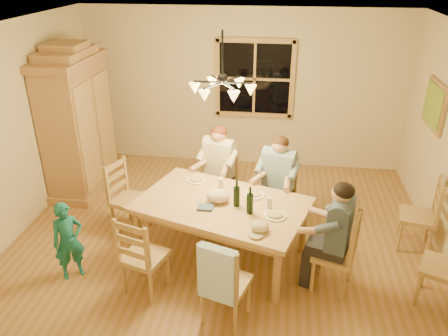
# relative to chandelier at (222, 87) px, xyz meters

# --- Properties ---
(floor) EXTENTS (5.50, 5.50, 0.00)m
(floor) POSITION_rel_chandelier_xyz_m (0.00, 0.00, -2.08)
(floor) COLOR olive
(floor) RESTS_ON ground
(ceiling) EXTENTS (5.50, 5.00, 0.02)m
(ceiling) POSITION_rel_chandelier_xyz_m (0.00, 0.00, 0.62)
(ceiling) COLOR white
(ceiling) RESTS_ON wall_back
(wall_back) EXTENTS (5.50, 0.02, 2.70)m
(wall_back) POSITION_rel_chandelier_xyz_m (0.00, 2.50, -0.73)
(wall_back) COLOR beige
(wall_back) RESTS_ON floor
(wall_left) EXTENTS (0.02, 5.00, 2.70)m
(wall_left) POSITION_rel_chandelier_xyz_m (-2.75, 0.00, -0.73)
(wall_left) COLOR beige
(wall_left) RESTS_ON floor
(window) EXTENTS (1.30, 0.06, 1.30)m
(window) POSITION_rel_chandelier_xyz_m (0.20, 2.47, -0.53)
(window) COLOR black
(window) RESTS_ON wall_back
(painting) EXTENTS (0.06, 0.78, 0.64)m
(painting) POSITION_rel_chandelier_xyz_m (2.71, 1.20, -0.48)
(painting) COLOR olive
(painting) RESTS_ON wall_right
(chandelier) EXTENTS (0.77, 0.68, 0.71)m
(chandelier) POSITION_rel_chandelier_xyz_m (0.00, 0.00, 0.00)
(chandelier) COLOR black
(chandelier) RESTS_ON ceiling
(armoire) EXTENTS (0.66, 1.40, 2.30)m
(armoire) POSITION_rel_chandelier_xyz_m (-2.42, 1.21, -1.02)
(armoire) COLOR olive
(armoire) RESTS_ON floor
(dining_table) EXTENTS (2.24, 1.75, 0.76)m
(dining_table) POSITION_rel_chandelier_xyz_m (0.03, -0.33, -1.41)
(dining_table) COLOR tan
(dining_table) RESTS_ON floor
(chair_far_left) EXTENTS (0.55, 0.53, 0.99)m
(chair_far_left) POSITION_rel_chandelier_xyz_m (-0.15, 0.71, -1.77)
(chair_far_left) COLOR #AF834D
(chair_far_left) RESTS_ON floor
(chair_far_right) EXTENTS (0.55, 0.53, 0.99)m
(chair_far_right) POSITION_rel_chandelier_xyz_m (0.68, 0.45, -1.77)
(chair_far_right) COLOR #AF834D
(chair_far_right) RESTS_ON floor
(chair_near_left) EXTENTS (0.55, 0.53, 0.99)m
(chair_near_left) POSITION_rel_chandelier_xyz_m (-0.72, -1.06, -1.77)
(chair_near_left) COLOR #AF834D
(chair_near_left) RESTS_ON floor
(chair_near_right) EXTENTS (0.55, 0.53, 0.99)m
(chair_near_right) POSITION_rel_chandelier_xyz_m (0.22, -1.36, -1.77)
(chair_near_right) COLOR #AF834D
(chair_near_right) RESTS_ON floor
(chair_end_left) EXTENTS (0.53, 0.55, 0.99)m
(chair_end_left) POSITION_rel_chandelier_xyz_m (-1.27, 0.09, -1.77)
(chair_end_left) COLOR #AF834D
(chair_end_left) RESTS_ON floor
(chair_end_right) EXTENTS (0.53, 0.55, 0.99)m
(chair_end_right) POSITION_rel_chandelier_xyz_m (1.34, -0.74, -1.77)
(chair_end_right) COLOR #AF834D
(chair_end_right) RESTS_ON floor
(adult_woman) EXTENTS (0.49, 0.52, 0.87)m
(adult_woman) POSITION_rel_chandelier_xyz_m (-0.15, 0.71, -1.24)
(adult_woman) COLOR beige
(adult_woman) RESTS_ON floor
(adult_plaid_man) EXTENTS (0.49, 0.52, 0.87)m
(adult_plaid_man) POSITION_rel_chandelier_xyz_m (0.68, 0.45, -1.24)
(adult_plaid_man) COLOR #305C85
(adult_plaid_man) RESTS_ON floor
(adult_slate_man) EXTENTS (0.52, 0.49, 0.87)m
(adult_slate_man) POSITION_rel_chandelier_xyz_m (1.34, -0.74, -1.24)
(adult_slate_man) COLOR #44556C
(adult_slate_man) RESTS_ON floor
(towel) EXTENTS (0.39, 0.21, 0.58)m
(towel) POSITION_rel_chandelier_xyz_m (0.17, -1.54, -1.38)
(towel) COLOR #B4D1F4
(towel) RESTS_ON chair_near_right
(wine_bottle_a) EXTENTS (0.08, 0.08, 0.33)m
(wine_bottle_a) POSITION_rel_chandelier_xyz_m (0.22, -0.36, -1.15)
(wine_bottle_a) COLOR black
(wine_bottle_a) RESTS_ON dining_table
(wine_bottle_b) EXTENTS (0.08, 0.08, 0.33)m
(wine_bottle_b) POSITION_rel_chandelier_xyz_m (0.38, -0.50, -1.15)
(wine_bottle_b) COLOR black
(wine_bottle_b) RESTS_ON dining_table
(plate_woman) EXTENTS (0.26, 0.26, 0.02)m
(plate_woman) POSITION_rel_chandelier_xyz_m (-0.37, 0.20, -1.31)
(plate_woman) COLOR white
(plate_woman) RESTS_ON dining_table
(plate_plaid) EXTENTS (0.26, 0.26, 0.02)m
(plate_plaid) POSITION_rel_chandelier_xyz_m (0.40, -0.10, -1.31)
(plate_plaid) COLOR white
(plate_plaid) RESTS_ON dining_table
(plate_slate) EXTENTS (0.26, 0.26, 0.02)m
(plate_slate) POSITION_rel_chandelier_xyz_m (0.67, -0.54, -1.31)
(plate_slate) COLOR white
(plate_slate) RESTS_ON dining_table
(wine_glass_a) EXTENTS (0.06, 0.06, 0.14)m
(wine_glass_a) POSITION_rel_chandelier_xyz_m (-0.02, 0.03, -1.25)
(wine_glass_a) COLOR silver
(wine_glass_a) RESTS_ON dining_table
(wine_glass_b) EXTENTS (0.06, 0.06, 0.14)m
(wine_glass_b) POSITION_rel_chandelier_xyz_m (0.60, -0.37, -1.25)
(wine_glass_b) COLOR silver
(wine_glass_b) RESTS_ON dining_table
(cap) EXTENTS (0.20, 0.20, 0.11)m
(cap) POSITION_rel_chandelier_xyz_m (0.52, -0.85, -1.26)
(cap) COLOR tan
(cap) RESTS_ON dining_table
(napkin) EXTENTS (0.21, 0.19, 0.03)m
(napkin) POSITION_rel_chandelier_xyz_m (-0.14, -0.48, -1.30)
(napkin) COLOR #455A7F
(napkin) RESTS_ON dining_table
(cloth_bundle) EXTENTS (0.28, 0.22, 0.15)m
(cloth_bundle) POSITION_rel_chandelier_xyz_m (-0.01, -0.31, -1.24)
(cloth_bundle) COLOR beige
(cloth_bundle) RESTS_ON dining_table
(child) EXTENTS (0.42, 0.40, 0.96)m
(child) POSITION_rel_chandelier_xyz_m (-1.65, -0.94, -1.60)
(child) COLOR #196C71
(child) RESTS_ON floor
(chair_spare_front) EXTENTS (0.56, 0.57, 0.99)m
(chair_spare_front) POSITION_rel_chandelier_xyz_m (2.45, -0.83, -1.77)
(chair_spare_front) COLOR #AF834D
(chair_spare_front) RESTS_ON floor
(chair_spare_back) EXTENTS (0.50, 0.52, 0.99)m
(chair_spare_back) POSITION_rel_chandelier_xyz_m (2.45, 0.19, -1.77)
(chair_spare_back) COLOR #AF834D
(chair_spare_back) RESTS_ON floor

